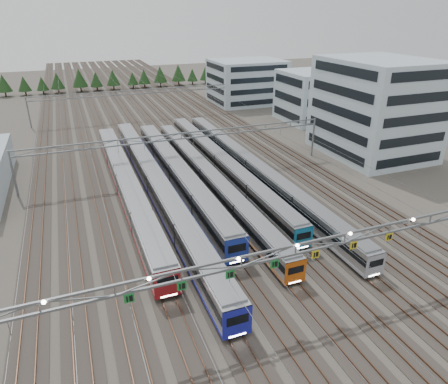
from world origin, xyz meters
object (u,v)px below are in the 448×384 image
object	(u,v)px
train_c	(178,173)
gantry_far	(137,95)
train_e	(221,163)
train_b	(156,185)
gantry_mid	(182,141)
train_f	(252,168)
depot_bldg_south	(375,108)
depot_bldg_mid	(310,96)
depot_bldg_north	(247,82)
gantry_near	(296,252)
train_d	(207,177)
train_a	(126,184)

from	to	relation	value
train_c	gantry_far	xyz separation A→B (m)	(2.25, 50.02, 4.14)
train_c	train_e	world-z (taller)	train_c
train_b	gantry_mid	xyz separation A→B (m)	(6.75, 8.25, 4.23)
train_f	train_c	bearing A→B (deg)	174.33
train_b	train_c	bearing A→B (deg)	35.63
depot_bldg_south	depot_bldg_mid	distance (m)	28.86
depot_bldg_mid	depot_bldg_north	size ratio (longest dim) A/B	0.73
train_b	gantry_near	world-z (taller)	gantry_near
train_b	depot_bldg_south	xyz separation A→B (m)	(47.06, 5.24, 7.53)
train_b	train_e	bearing A→B (deg)	23.49
train_e	gantry_mid	world-z (taller)	gantry_mid
depot_bldg_south	depot_bldg_north	distance (m)	56.37
train_f	train_b	bearing A→B (deg)	-174.03
gantry_far	train_b	bearing A→B (deg)	-97.22
depot_bldg_north	train_d	bearing A→B (deg)	-119.68
train_c	depot_bldg_south	bearing A→B (deg)	2.72
gantry_mid	depot_bldg_north	world-z (taller)	depot_bldg_north
depot_bldg_north	gantry_near	bearing A→B (deg)	-111.60
train_a	gantry_far	distance (m)	52.56
train_b	train_f	size ratio (longest dim) A/B	1.03
gantry_near	train_e	bearing A→B (deg)	79.79
train_c	depot_bldg_north	xyz separation A→B (m)	(39.14, 58.21, 4.48)
train_b	depot_bldg_mid	xyz separation A→B (m)	(49.95, 33.79, 4.42)
train_b	depot_bldg_mid	distance (m)	60.47
train_c	depot_bldg_mid	bearing A→B (deg)	33.92
depot_bldg_south	gantry_far	bearing A→B (deg)	130.02
train_a	train_c	size ratio (longest dim) A/B	1.07
train_b	gantry_far	bearing A→B (deg)	82.78
gantry_far	train_d	bearing A→B (deg)	-87.55
gantry_near	depot_bldg_south	distance (m)	54.89
train_d	depot_bldg_south	distance (m)	39.10
train_c	depot_bldg_south	world-z (taller)	depot_bldg_south
train_a	train_c	xyz separation A→B (m)	(9.00, 1.15, 0.04)
train_b	gantry_far	size ratio (longest dim) A/B	1.20
train_d	train_e	distance (m)	6.89
train_f	gantry_near	bearing A→B (deg)	-108.50
train_d	depot_bldg_south	bearing A→B (deg)	6.88
train_f	depot_bldg_north	bearing A→B (deg)	66.71
train_e	gantry_near	xyz separation A→B (m)	(-6.80, -37.74, 5.06)
train_f	depot_bldg_south	xyz separation A→B (m)	(29.06, 3.36, 7.74)
train_a	depot_bldg_north	size ratio (longest dim) A/B	2.56
depot_bldg_south	train_e	bearing A→B (deg)	178.94
gantry_near	depot_bldg_north	bearing A→B (deg)	68.40
train_b	depot_bldg_north	xyz separation A→B (m)	(43.64, 61.43, 4.57)
train_e	gantry_near	size ratio (longest dim) A/B	1.03
train_c	train_e	size ratio (longest dim) A/B	0.91
gantry_near	gantry_far	distance (m)	85.12
depot_bldg_mid	train_e	bearing A→B (deg)	-142.54
train_b	train_d	distance (m)	9.03
train_f	depot_bldg_north	world-z (taller)	depot_bldg_north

